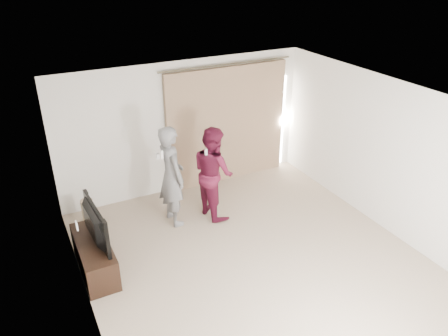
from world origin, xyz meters
The scene contains 10 objects.
floor centered at (0.00, 0.00, 0.00)m, with size 5.50×5.50×0.00m, color #C0A990.
wall_back centered at (0.00, 2.75, 1.30)m, with size 5.00×0.04×2.60m, color white.
wall_left centered at (-2.50, 0.00, 1.30)m, with size 0.04×5.50×2.60m.
ceiling centered at (0.00, 0.00, 2.60)m, with size 5.00×5.50×0.01m, color white.
curtain centered at (0.91, 2.68, 1.20)m, with size 2.80×0.11×2.46m.
tv_console centered at (-2.27, 0.94, 0.25)m, with size 0.45×1.31×0.50m, color black.
tv centered at (-2.27, 0.94, 0.81)m, with size 1.07×0.14×0.62m, color black.
scratching_post centered at (-2.10, 2.20, 0.21)m, with size 0.38×0.38×0.51m.
person_man centered at (-0.71, 1.65, 0.91)m, with size 0.49×0.70×1.83m.
person_woman centered at (0.04, 1.57, 0.85)m, with size 0.73×0.89×1.70m.
Camera 1 is at (-2.93, -4.66, 4.41)m, focal length 35.00 mm.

